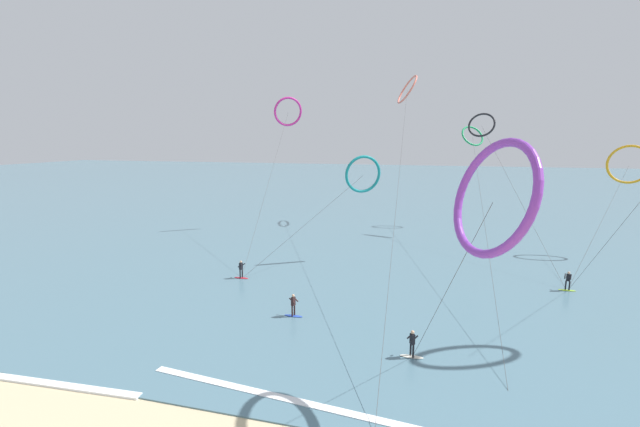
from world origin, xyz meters
name	(u,v)px	position (x,y,z in m)	size (l,w,h in m)	color
sea_water	(403,187)	(0.00, 106.95, 0.04)	(400.00, 200.00, 0.08)	slate
surfer_crimson	(241,271)	(-8.65, 25.65, 0.82)	(1.40, 0.66, 1.70)	red
surfer_ivory	(412,345)	(7.66, 14.75, 0.82)	(1.40, 0.72, 1.70)	silver
surfer_cobalt	(293,307)	(-1.12, 18.60, 0.82)	(1.40, 0.66, 1.70)	#2647B7
surfer_lime	(568,282)	(19.90, 29.94, 0.82)	(1.40, 0.64, 1.70)	#8CC62D
kite_emerald	(473,136)	(13.40, 57.69, 13.31)	(4.13, 47.51, 14.89)	#199351
kite_charcoal	(482,125)	(14.05, 51.89, 14.73)	(7.82, 23.40, 16.41)	black
kite_magenta	(288,112)	(-12.03, 49.00, 16.71)	(5.39, 25.09, 18.78)	#CC288E
kite_violet	(493,198)	(11.09, 10.53, 10.39)	(5.62, 7.09, 13.09)	purple
kite_coral	(407,90)	(3.70, 58.76, 20.29)	(4.96, 54.57, 22.52)	#EA7260
kite_teal	(363,174)	(1.19, 34.57, 9.33)	(11.74, 10.31, 11.33)	teal
kite_amber	(629,165)	(28.76, 44.40, 10.20)	(11.05, 15.41, 12.37)	orange
wave_crest_mid	(291,400)	(2.06, 8.76, 0.06)	(16.53, 0.50, 0.12)	white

